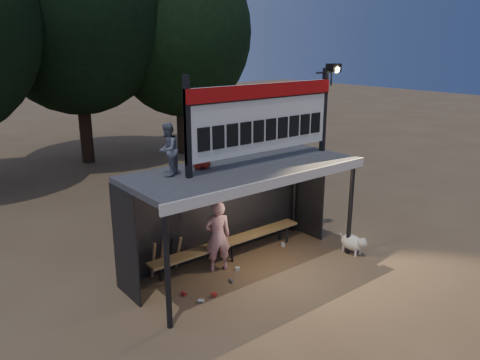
{
  "coord_description": "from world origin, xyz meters",
  "views": [
    {
      "loc": [
        -5.87,
        -7.2,
        4.75
      ],
      "look_at": [
        0.2,
        0.4,
        1.9
      ],
      "focal_mm": 35.0,
      "sensor_mm": 36.0,
      "label": 1
    }
  ],
  "objects": [
    {
      "name": "bats",
      "position": [
        -1.47,
        0.82,
        0.43
      ],
      "size": [
        0.68,
        0.35,
        0.84
      ],
      "color": "#9D7749",
      "rests_on": "ground"
    },
    {
      "name": "litter",
      "position": [
        -0.58,
        -0.19,
        0.04
      ],
      "size": [
        3.21,
        1.01,
        0.08
      ],
      "color": "#AA251D",
      "rests_on": "ground"
    },
    {
      "name": "tree_right",
      "position": [
        5.0,
        10.5,
        5.19
      ],
      "size": [
        6.08,
        6.08,
        8.72
      ],
      "color": "black",
      "rests_on": "ground"
    },
    {
      "name": "dog",
      "position": [
        2.48,
        -1.0,
        0.28
      ],
      "size": [
        0.36,
        0.81,
        0.49
      ],
      "color": "#EEE7CE",
      "rests_on": "ground"
    },
    {
      "name": "bench",
      "position": [
        0.0,
        0.55,
        0.43
      ],
      "size": [
        4.0,
        0.35,
        0.48
      ],
      "color": "olive",
      "rests_on": "ground"
    },
    {
      "name": "child_b",
      "position": [
        -0.77,
        0.44,
        2.82
      ],
      "size": [
        0.55,
        0.42,
        1.0
      ],
      "primitive_type": "imported",
      "rotation": [
        0.0,
        0.0,
        2.93
      ],
      "color": "#9F2318",
      "rests_on": "dugout_shelter"
    },
    {
      "name": "ground",
      "position": [
        0.0,
        0.0,
        0.0
      ],
      "size": [
        80.0,
        80.0,
        0.0
      ],
      "primitive_type": "plane",
      "color": "brown",
      "rests_on": "ground"
    },
    {
      "name": "dugout_shelter",
      "position": [
        0.0,
        0.24,
        1.85
      ],
      "size": [
        5.1,
        2.08,
        2.32
      ],
      "color": "#38383B",
      "rests_on": "ground"
    },
    {
      "name": "scoreboard_assembly",
      "position": [
        0.56,
        -0.01,
        3.32
      ],
      "size": [
        4.1,
        0.27,
        1.99
      ],
      "color": "black",
      "rests_on": "dugout_shelter"
    },
    {
      "name": "player",
      "position": [
        -0.46,
        0.34,
        0.78
      ],
      "size": [
        0.67,
        0.55,
        1.56
      ],
      "primitive_type": "imported",
      "rotation": [
        0.0,
        0.0,
        2.77
      ],
      "color": "white",
      "rests_on": "ground"
    },
    {
      "name": "tree_mid",
      "position": [
        1.0,
        11.5,
        6.17
      ],
      "size": [
        7.22,
        7.22,
        10.36
      ],
      "color": "black",
      "rests_on": "ground"
    },
    {
      "name": "child_a",
      "position": [
        -1.57,
        0.36,
        2.83
      ],
      "size": [
        0.63,
        0.61,
        1.02
      ],
      "primitive_type": "imported",
      "rotation": [
        0.0,
        0.0,
        3.85
      ],
      "color": "slate",
      "rests_on": "dugout_shelter"
    }
  ]
}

